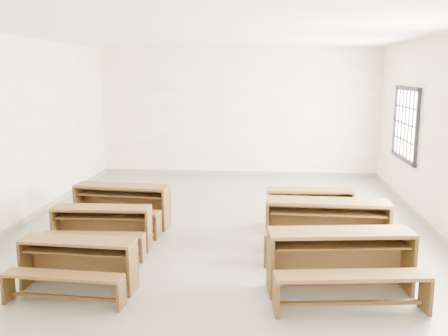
# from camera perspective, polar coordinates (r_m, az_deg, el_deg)

# --- Properties ---
(room) EXTENTS (8.50, 8.50, 3.20)m
(room) POSITION_cam_1_polar(r_m,az_deg,el_deg) (8.34, 0.62, 7.72)
(room) COLOR gray
(room) RESTS_ON ground
(desk_set_0) EXTENTS (1.44, 0.80, 0.63)m
(desk_set_0) POSITION_cam_1_polar(r_m,az_deg,el_deg) (6.37, -16.45, -10.21)
(desk_set_0) COLOR brown
(desk_set_0) RESTS_ON ground
(desk_set_1) EXTENTS (1.47, 0.80, 0.65)m
(desk_set_1) POSITION_cam_1_polar(r_m,az_deg,el_deg) (7.65, -13.86, -6.39)
(desk_set_1) COLOR brown
(desk_set_1) RESTS_ON ground
(desk_set_2) EXTENTS (1.68, 0.98, 0.73)m
(desk_set_2) POSITION_cam_1_polar(r_m,az_deg,el_deg) (8.66, -11.69, -3.94)
(desk_set_2) COLOR brown
(desk_set_2) RESTS_ON ground
(desk_set_3) EXTENTS (1.80, 1.09, 0.77)m
(desk_set_3) POSITION_cam_1_polar(r_m,az_deg,el_deg) (6.15, 13.23, -10.00)
(desk_set_3) COLOR brown
(desk_set_3) RESTS_ON ground
(desk_set_4) EXTENTS (1.79, 0.97, 0.79)m
(desk_set_4) POSITION_cam_1_polar(r_m,az_deg,el_deg) (7.37, 11.69, -6.25)
(desk_set_4) COLOR brown
(desk_set_4) RESTS_ON ground
(desk_set_5) EXTENTS (1.48, 0.82, 0.65)m
(desk_set_5) POSITION_cam_1_polar(r_m,az_deg,el_deg) (8.63, 9.77, -4.21)
(desk_set_5) COLOR brown
(desk_set_5) RESTS_ON ground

